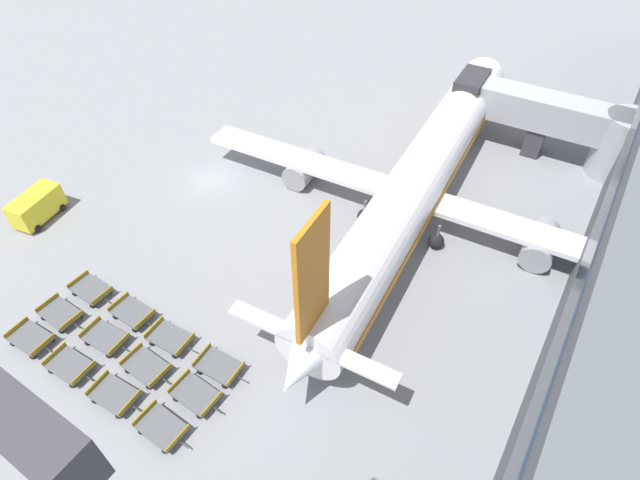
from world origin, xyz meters
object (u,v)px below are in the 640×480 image
(baggage_dolly_row_mid_a_col_c, at_px, (146,367))
(baggage_dolly_row_mid_a_col_d, at_px, (196,394))
(baggage_dolly_row_near_col_d, at_px, (162,427))
(baggage_dolly_row_mid_b_col_a, at_px, (91,290))
(baggage_dolly_row_mid_b_col_d, at_px, (219,366))
(baggage_dolly_row_mid_a_col_a, at_px, (61,314))
(airplane, at_px, (418,181))
(service_van, at_px, (37,206))
(baggage_dolly_row_near_col_c, at_px, (115,395))
(baggage_dolly_row_near_col_a, at_px, (31,338))
(baggage_dolly_row_near_col_b, at_px, (70,366))
(baggage_dolly_row_mid_b_col_b, at_px, (133,313))
(baggage_dolly_row_mid_b_col_c, at_px, (170,338))
(baggage_dolly_row_mid_a_col_b, at_px, (105,338))

(baggage_dolly_row_mid_a_col_c, xyz_separation_m, baggage_dolly_row_mid_a_col_d, (3.87, 0.25, 0.00))
(baggage_dolly_row_near_col_d, xyz_separation_m, baggage_dolly_row_mid_b_col_a, (-11.56, 4.56, 0.00))
(baggage_dolly_row_mid_b_col_d, bearing_deg, baggage_dolly_row_mid_a_col_a, -167.04)
(airplane, height_order, baggage_dolly_row_mid_b_col_d, airplane)
(service_van, xyz_separation_m, baggage_dolly_row_mid_a_col_a, (10.12, -5.71, -0.76))
(baggage_dolly_row_near_col_c, height_order, baggage_dolly_row_mid_a_col_c, same)
(airplane, height_order, baggage_dolly_row_near_col_c, airplane)
(service_van, height_order, baggage_dolly_row_near_col_a, service_van)
(baggage_dolly_row_near_col_d, height_order, baggage_dolly_row_mid_a_col_d, same)
(baggage_dolly_row_near_col_a, xyz_separation_m, baggage_dolly_row_near_col_b, (3.83, 0.06, 0.00))
(baggage_dolly_row_near_col_a, height_order, baggage_dolly_row_mid_b_col_d, same)
(service_van, distance_m, baggage_dolly_row_near_col_d, 23.06)
(baggage_dolly_row_near_col_a, relative_size, baggage_dolly_row_mid_b_col_b, 1.00)
(airplane, bearing_deg, baggage_dolly_row_near_col_b, -114.62)
(baggage_dolly_row_mid_b_col_a, height_order, baggage_dolly_row_mid_b_col_b, same)
(service_van, xyz_separation_m, baggage_dolly_row_near_col_b, (14.00, -7.96, -0.76))
(airplane, bearing_deg, baggage_dolly_row_mid_b_col_a, -126.95)
(baggage_dolly_row_mid_b_col_d, bearing_deg, baggage_dolly_row_near_col_c, -129.58)
(airplane, xyz_separation_m, baggage_dolly_row_mid_b_col_d, (-3.74, -20.38, -2.62))
(baggage_dolly_row_near_col_c, xyz_separation_m, baggage_dolly_row_mid_b_col_c, (-0.09, 4.71, 0.00))
(baggage_dolly_row_mid_a_col_a, relative_size, baggage_dolly_row_mid_b_col_b, 1.00)
(service_van, height_order, baggage_dolly_row_mid_a_col_a, service_van)
(baggage_dolly_row_near_col_c, bearing_deg, baggage_dolly_row_near_col_d, 1.18)
(baggage_dolly_row_near_col_d, xyz_separation_m, baggage_dolly_row_mid_a_col_c, (-3.63, 2.29, 0.00))
(baggage_dolly_row_near_col_c, relative_size, baggage_dolly_row_mid_a_col_c, 1.00)
(airplane, relative_size, baggage_dolly_row_near_col_a, 12.14)
(baggage_dolly_row_mid_b_col_b, bearing_deg, baggage_dolly_row_mid_a_col_a, -146.31)
(baggage_dolly_row_mid_a_col_d, distance_m, baggage_dolly_row_mid_b_col_b, 8.08)
(baggage_dolly_row_mid_a_col_c, relative_size, baggage_dolly_row_mid_a_col_d, 1.00)
(baggage_dolly_row_near_col_b, height_order, baggage_dolly_row_mid_a_col_d, same)
(baggage_dolly_row_near_col_d, distance_m, baggage_dolly_row_mid_b_col_a, 12.43)
(airplane, relative_size, baggage_dolly_row_mid_a_col_c, 12.14)
(airplane, xyz_separation_m, baggage_dolly_row_mid_b_col_b, (-11.45, -20.38, -2.62))
(baggage_dolly_row_near_col_b, xyz_separation_m, baggage_dolly_row_near_col_d, (7.70, 0.22, 0.00))
(baggage_dolly_row_near_col_c, distance_m, baggage_dolly_row_mid_b_col_c, 4.71)
(baggage_dolly_row_near_col_b, distance_m, baggage_dolly_row_mid_b_col_a, 6.14)
(baggage_dolly_row_near_col_c, relative_size, baggage_dolly_row_mid_a_col_d, 1.01)
(service_van, bearing_deg, baggage_dolly_row_mid_a_col_b, -20.68)
(airplane, distance_m, baggage_dolly_row_mid_a_col_c, 24.18)
(baggage_dolly_row_near_col_b, height_order, baggage_dolly_row_mid_b_col_d, same)
(baggage_dolly_row_mid_a_col_c, relative_size, baggage_dolly_row_mid_b_col_c, 1.00)
(baggage_dolly_row_mid_a_col_c, distance_m, baggage_dolly_row_mid_a_col_d, 3.87)
(baggage_dolly_row_near_col_c, xyz_separation_m, baggage_dolly_row_mid_a_col_b, (-3.67, 2.46, 0.00))
(baggage_dolly_row_mid_a_col_c, bearing_deg, baggage_dolly_row_mid_b_col_d, 32.87)
(baggage_dolly_row_mid_b_col_a, bearing_deg, baggage_dolly_row_mid_b_col_c, 0.51)
(baggage_dolly_row_near_col_b, bearing_deg, baggage_dolly_row_mid_a_col_a, 149.89)
(baggage_dolly_row_near_col_d, bearing_deg, baggage_dolly_row_near_col_a, -178.61)
(baggage_dolly_row_mid_a_col_d, bearing_deg, airplane, 80.77)
(baggage_dolly_row_mid_b_col_c, bearing_deg, baggage_dolly_row_mid_a_col_a, -161.35)
(baggage_dolly_row_mid_b_col_a, bearing_deg, baggage_dolly_row_near_col_b, -51.13)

